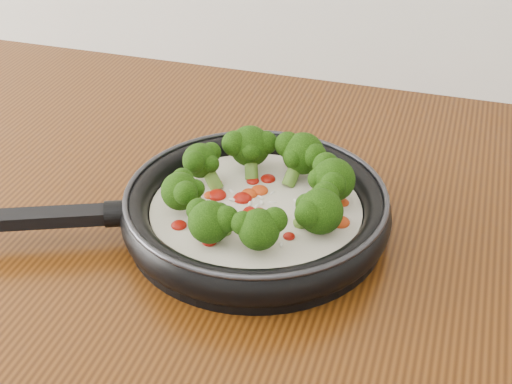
% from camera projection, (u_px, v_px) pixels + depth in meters
% --- Properties ---
extents(skillet, '(0.49, 0.39, 0.09)m').
position_uv_depth(skillet, '(255.00, 206.00, 0.79)').
color(skillet, black).
rests_on(skillet, counter).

